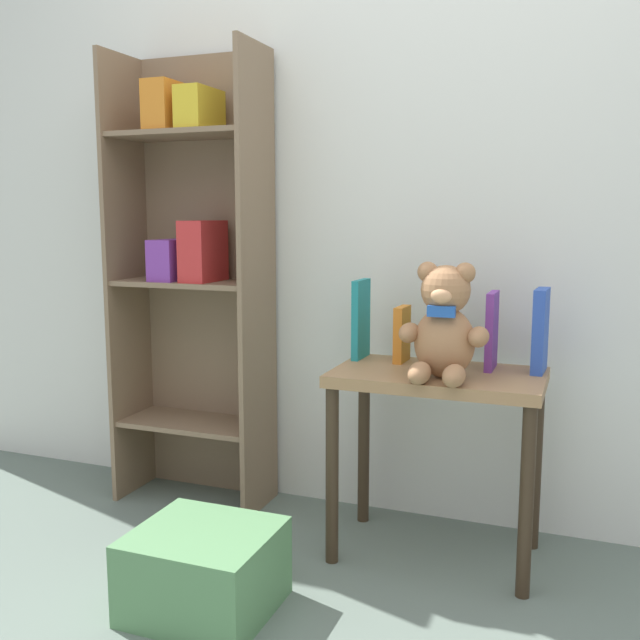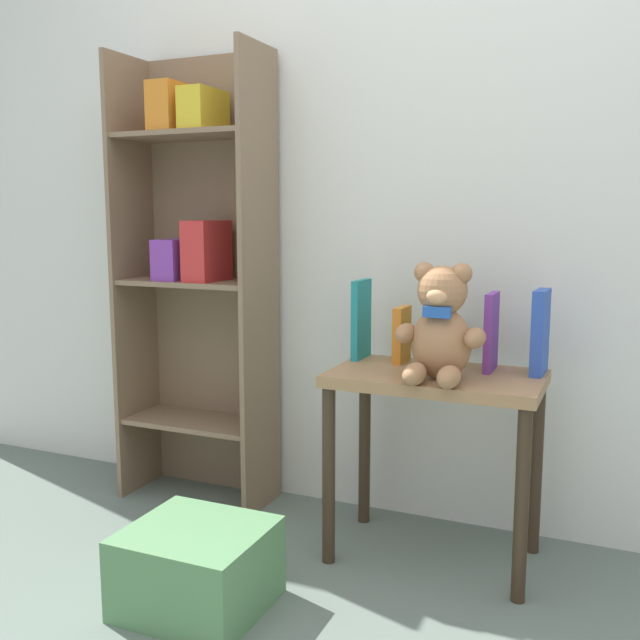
% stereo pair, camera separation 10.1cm
% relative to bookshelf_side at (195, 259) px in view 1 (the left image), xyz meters
% --- Properties ---
extents(wall_back, '(4.80, 0.06, 2.50)m').
position_rel_bookshelf_side_xyz_m(wall_back, '(0.87, 0.15, 0.34)').
color(wall_back, silver).
rests_on(wall_back, ground_plane).
extents(bookshelf_side, '(0.56, 0.28, 1.65)m').
position_rel_bookshelf_side_xyz_m(bookshelf_side, '(0.00, 0.00, 0.00)').
color(bookshelf_side, '#7F664C').
rests_on(bookshelf_side, ground_plane).
extents(display_table, '(0.63, 0.38, 0.59)m').
position_rel_bookshelf_side_xyz_m(display_table, '(0.94, -0.16, -0.42)').
color(display_table, '#9E754C').
rests_on(display_table, ground_plane).
extents(teddy_bear, '(0.26, 0.24, 0.34)m').
position_rel_bookshelf_side_xyz_m(teddy_bear, '(0.97, -0.25, -0.16)').
color(teddy_bear, '#A8754C').
rests_on(teddy_bear, display_table).
extents(book_standing_teal, '(0.03, 0.13, 0.26)m').
position_rel_bookshelf_side_xyz_m(book_standing_teal, '(0.65, -0.05, -0.18)').
color(book_standing_teal, teal).
rests_on(book_standing_teal, display_table).
extents(book_standing_orange, '(0.03, 0.11, 0.18)m').
position_rel_bookshelf_side_xyz_m(book_standing_orange, '(0.80, -0.06, -0.22)').
color(book_standing_orange, orange).
rests_on(book_standing_orange, display_table).
extents(book_standing_green, '(0.03, 0.13, 0.21)m').
position_rel_bookshelf_side_xyz_m(book_standing_green, '(0.94, -0.04, -0.21)').
color(book_standing_green, '#33934C').
rests_on(book_standing_green, display_table).
extents(book_standing_purple, '(0.02, 0.13, 0.24)m').
position_rel_bookshelf_side_xyz_m(book_standing_purple, '(1.08, -0.07, -0.19)').
color(book_standing_purple, purple).
rests_on(book_standing_purple, display_table).
extents(book_standing_blue, '(0.04, 0.13, 0.26)m').
position_rel_bookshelf_side_xyz_m(book_standing_blue, '(1.23, -0.06, -0.18)').
color(book_standing_blue, '#2D51B7').
rests_on(book_standing_blue, display_table).
extents(storage_bin, '(0.37, 0.34, 0.23)m').
position_rel_bookshelf_side_xyz_m(storage_bin, '(0.42, -0.70, -0.79)').
color(storage_bin, '#568956').
rests_on(storage_bin, ground_plane).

